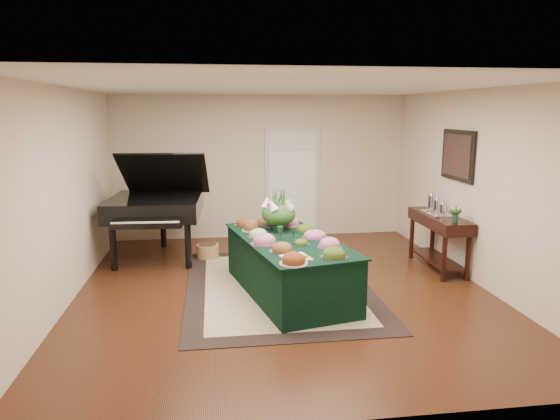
{
  "coord_description": "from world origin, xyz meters",
  "views": [
    {
      "loc": [
        -0.91,
        -6.42,
        2.4
      ],
      "look_at": [
        0.0,
        0.3,
        1.05
      ],
      "focal_mm": 32.0,
      "sensor_mm": 36.0,
      "label": 1
    }
  ],
  "objects": [
    {
      "name": "wicker_basket",
      "position": [
        -1.03,
        1.65,
        0.11
      ],
      "size": [
        0.36,
        0.36,
        0.23
      ],
      "primitive_type": "cylinder",
      "color": "olive",
      "rests_on": "ground"
    },
    {
      "name": "grand_piano",
      "position": [
        -1.84,
        1.75,
        0.89
      ],
      "size": [
        1.63,
        1.81,
        1.77
      ],
      "color": "black",
      "rests_on": "ground"
    },
    {
      "name": "floral_centerpiece",
      "position": [
        -0.01,
        0.33,
        1.05
      ],
      "size": [
        0.5,
        0.5,
        0.5
      ],
      "color": "#153623",
      "rests_on": "buffet_table"
    },
    {
      "name": "ground",
      "position": [
        0.0,
        0.0,
        0.0
      ],
      "size": [
        6.0,
        6.0,
        0.0
      ],
      "primitive_type": "plane",
      "color": "black",
      "rests_on": "ground"
    },
    {
      "name": "food_platters",
      "position": [
        0.02,
        -0.13,
        0.8
      ],
      "size": [
        1.26,
        2.46,
        0.12
      ],
      "color": "silver",
      "rests_on": "buffet_table"
    },
    {
      "name": "tea_service",
      "position": [
        2.5,
        0.74,
        0.96
      ],
      "size": [
        0.34,
        0.58,
        0.3
      ],
      "color": "silver",
      "rests_on": "mahogany_sideboard"
    },
    {
      "name": "mahogany_sideboard",
      "position": [
        2.5,
        0.6,
        0.66
      ],
      "size": [
        0.45,
        1.39,
        0.85
      ],
      "color": "black",
      "rests_on": "ground"
    },
    {
      "name": "cutting_board",
      "position": [
        -0.0,
        -1.03,
        0.79
      ],
      "size": [
        0.37,
        0.37,
        0.1
      ],
      "color": "tan",
      "rests_on": "buffet_table"
    },
    {
      "name": "pink_bouquet",
      "position": [
        2.5,
        0.12,
        1.0
      ],
      "size": [
        0.18,
        0.18,
        0.24
      ],
      "color": "#153623",
      "rests_on": "mahogany_sideboard"
    },
    {
      "name": "wall_painting",
      "position": [
        2.72,
        0.6,
        1.75
      ],
      "size": [
        0.05,
        0.95,
        0.75
      ],
      "color": "black",
      "rests_on": "ground"
    },
    {
      "name": "buffet_table",
      "position": [
        0.05,
        -0.17,
        0.38
      ],
      "size": [
        1.6,
        2.53,
        0.75
      ],
      "color": "black",
      "rests_on": "ground"
    },
    {
      "name": "green_goblets",
      "position": [
        0.02,
        -0.2,
        0.84
      ],
      "size": [
        0.25,
        0.12,
        0.18
      ],
      "color": "#153623",
      "rests_on": "buffet_table"
    },
    {
      "name": "area_rug",
      "position": [
        -0.05,
        0.12,
        0.01
      ],
      "size": [
        2.51,
        3.51,
        0.01
      ],
      "color": "black",
      "rests_on": "ground"
    },
    {
      "name": "kitchen_doorway",
      "position": [
        0.6,
        2.97,
        1.02
      ],
      "size": [
        1.05,
        0.07,
        2.1
      ],
      "color": "beige",
      "rests_on": "ground"
    }
  ]
}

